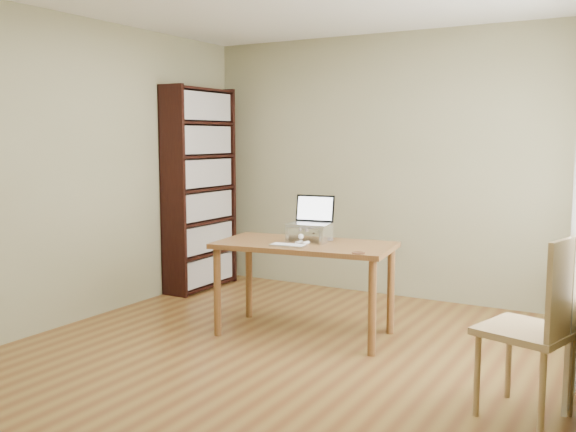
% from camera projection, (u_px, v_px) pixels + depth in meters
% --- Properties ---
extents(room, '(4.04, 4.54, 2.64)m').
position_uv_depth(room, '(279.00, 179.00, 4.41)').
color(room, brown).
rests_on(room, ground).
extents(bookshelf, '(0.30, 0.90, 2.10)m').
position_uv_depth(bookshelf, '(200.00, 189.00, 6.69)').
color(bookshelf, black).
rests_on(bookshelf, ground).
extents(desk, '(1.47, 0.87, 0.75)m').
position_uv_depth(desk, '(305.00, 255.00, 5.11)').
color(desk, brown).
rests_on(desk, ground).
extents(laptop_stand, '(0.32, 0.25, 0.13)m').
position_uv_depth(laptop_stand, '(309.00, 231.00, 5.16)').
color(laptop_stand, silver).
rests_on(laptop_stand, desk).
extents(laptop, '(0.35, 0.31, 0.23)m').
position_uv_depth(laptop, '(313.00, 217.00, 5.20)').
color(laptop, silver).
rests_on(laptop, laptop_stand).
extents(keyboard, '(0.29, 0.15, 0.02)m').
position_uv_depth(keyboard, '(288.00, 245.00, 4.92)').
color(keyboard, silver).
rests_on(keyboard, desk).
extents(coaster, '(0.10, 0.10, 0.01)m').
position_uv_depth(coaster, '(358.00, 253.00, 4.64)').
color(coaster, brown).
rests_on(coaster, desk).
extents(cat, '(0.24, 0.48, 0.15)m').
position_uv_depth(cat, '(314.00, 234.00, 5.18)').
color(cat, '#4A3F3A').
rests_on(cat, desk).
extents(chair, '(0.58, 0.58, 1.05)m').
position_uv_depth(chair, '(543.00, 320.00, 3.56)').
color(chair, tan).
rests_on(chair, ground).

